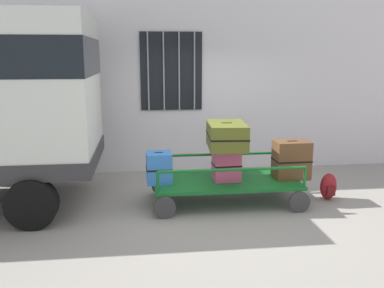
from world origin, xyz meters
name	(u,v)px	position (x,y,z in m)	size (l,w,h in m)	color
ground_plane	(212,207)	(0.00, 0.00, 0.00)	(40.00, 40.00, 0.00)	gray
building_wall	(194,45)	(0.00, 2.36, 2.50)	(12.00, 0.38, 5.00)	silver
luggage_cart	(226,184)	(0.25, 0.20, 0.32)	(2.34, 1.14, 0.37)	#146023
cart_railing	(226,163)	(0.25, 0.20, 0.65)	(2.24, 1.01, 0.33)	#146023
suitcase_left_bottom	(159,168)	(-0.81, 0.20, 0.61)	(0.40, 0.40, 0.48)	#3372C6
suitcase_midleft_bottom	(226,164)	(0.25, 0.20, 0.63)	(0.44, 0.35, 0.52)	#CC4C72
suitcase_midleft_middle	(227,135)	(0.25, 0.22, 1.09)	(0.64, 0.91, 0.40)	#4C5119
suitcase_center_bottom	(291,160)	(1.31, 0.20, 0.68)	(0.57, 0.39, 0.61)	brown
backpack	(328,187)	(1.94, 0.14, 0.22)	(0.27, 0.22, 0.44)	maroon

